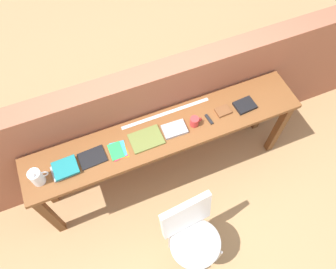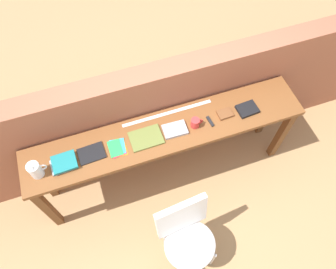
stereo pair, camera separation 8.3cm
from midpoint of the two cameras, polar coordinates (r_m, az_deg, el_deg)
ground_plane at (r=3.51m, az=2.05°, el=-10.82°), size 40.00×40.00×0.00m
brick_wall_back at (r=3.20m, az=-1.54°, el=3.35°), size 6.00×0.20×1.28m
sideboard at (r=2.95m, az=0.49°, el=-0.79°), size 2.50×0.44×0.88m
chair_white_moulded at (r=2.86m, az=4.18°, el=-17.12°), size 0.48×0.49×0.89m
pitcher_white at (r=2.76m, az=-21.28°, el=-5.79°), size 0.14×0.10×0.18m
book_stack_leftmost at (r=2.78m, az=-16.87°, el=-4.84°), size 0.22×0.18×0.04m
magazine_cycling at (r=2.78m, az=-12.35°, el=-3.26°), size 0.23×0.17×0.01m
pamphlet_pile_colourful at (r=2.77m, az=-7.96°, el=-2.34°), size 0.15×0.18×0.01m
book_open_centre at (r=2.79m, az=-2.99°, el=-0.62°), size 0.28×0.20×0.02m
book_grey_hardcover at (r=2.82m, az=2.06°, el=0.84°), size 0.21×0.15×0.03m
mug at (r=2.83m, az=5.64°, el=2.03°), size 0.11×0.08×0.09m
multitool_folded at (r=2.90m, az=8.17°, el=2.26°), size 0.04×0.11×0.02m
leather_journal_brown at (r=2.96m, az=10.68°, el=3.56°), size 0.13×0.10×0.02m
book_repair_rightmost at (r=3.03m, az=14.41°, el=4.28°), size 0.19×0.15×0.03m
ruler_metal_back_edge at (r=2.93m, az=0.72°, el=3.70°), size 0.83×0.03×0.00m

